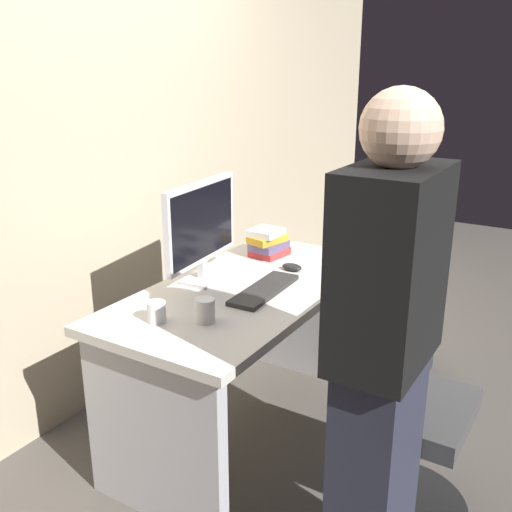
{
  "coord_description": "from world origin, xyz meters",
  "views": [
    {
      "loc": [
        -2.04,
        -1.31,
        1.69
      ],
      "look_at": [
        0.0,
        -0.05,
        0.9
      ],
      "focal_mm": 41.06,
      "sensor_mm": 36.0,
      "label": 1
    }
  ],
  "objects_px": {
    "keyboard": "(264,290)",
    "cup_by_monitor": "(157,312)",
    "cup_near_keyboard": "(205,311)",
    "person_at_desk": "(383,362)",
    "monitor": "(201,226)",
    "book_stack": "(268,243)",
    "cell_phone": "(341,260)",
    "handbag": "(414,354)",
    "desk": "(247,334)",
    "office_chair": "(394,410)",
    "mouse": "(292,267)"
  },
  "relations": [
    {
      "from": "desk",
      "to": "cup_by_monitor",
      "type": "height_order",
      "value": "cup_by_monitor"
    },
    {
      "from": "cup_near_keyboard",
      "to": "cup_by_monitor",
      "type": "relative_size",
      "value": 1.16
    },
    {
      "from": "keyboard",
      "to": "mouse",
      "type": "xyz_separation_m",
      "value": [
        0.31,
        0.03,
        0.01
      ]
    },
    {
      "from": "monitor",
      "to": "cup_by_monitor",
      "type": "distance_m",
      "value": 0.51
    },
    {
      "from": "keyboard",
      "to": "cup_near_keyboard",
      "type": "height_order",
      "value": "cup_near_keyboard"
    },
    {
      "from": "office_chair",
      "to": "keyboard",
      "type": "relative_size",
      "value": 2.19
    },
    {
      "from": "office_chair",
      "to": "cup_by_monitor",
      "type": "xyz_separation_m",
      "value": [
        -0.38,
        0.83,
        0.36
      ]
    },
    {
      "from": "person_at_desk",
      "to": "keyboard",
      "type": "height_order",
      "value": "person_at_desk"
    },
    {
      "from": "cup_near_keyboard",
      "to": "book_stack",
      "type": "height_order",
      "value": "book_stack"
    },
    {
      "from": "desk",
      "to": "cup_near_keyboard",
      "type": "height_order",
      "value": "cup_near_keyboard"
    },
    {
      "from": "office_chair",
      "to": "cup_by_monitor",
      "type": "height_order",
      "value": "office_chair"
    },
    {
      "from": "person_at_desk",
      "to": "keyboard",
      "type": "xyz_separation_m",
      "value": [
        0.5,
        0.71,
        -0.08
      ]
    },
    {
      "from": "cup_by_monitor",
      "to": "office_chair",
      "type": "bearing_deg",
      "value": -65.6
    },
    {
      "from": "mouse",
      "to": "cup_near_keyboard",
      "type": "bearing_deg",
      "value": 179.46
    },
    {
      "from": "office_chair",
      "to": "person_at_desk",
      "type": "height_order",
      "value": "person_at_desk"
    },
    {
      "from": "monitor",
      "to": "mouse",
      "type": "height_order",
      "value": "monitor"
    },
    {
      "from": "keyboard",
      "to": "book_stack",
      "type": "bearing_deg",
      "value": 25.66
    },
    {
      "from": "desk",
      "to": "cup_near_keyboard",
      "type": "bearing_deg",
      "value": -170.4
    },
    {
      "from": "monitor",
      "to": "book_stack",
      "type": "distance_m",
      "value": 0.5
    },
    {
      "from": "keyboard",
      "to": "person_at_desk",
      "type": "bearing_deg",
      "value": -127.9
    },
    {
      "from": "office_chair",
      "to": "handbag",
      "type": "bearing_deg",
      "value": 11.94
    },
    {
      "from": "mouse",
      "to": "cup_by_monitor",
      "type": "distance_m",
      "value": 0.8
    },
    {
      "from": "book_stack",
      "to": "handbag",
      "type": "distance_m",
      "value": 1.07
    },
    {
      "from": "monitor",
      "to": "cup_by_monitor",
      "type": "xyz_separation_m",
      "value": [
        -0.45,
        -0.12,
        -0.22
      ]
    },
    {
      "from": "keyboard",
      "to": "cup_by_monitor",
      "type": "height_order",
      "value": "cup_by_monitor"
    },
    {
      "from": "book_stack",
      "to": "monitor",
      "type": "bearing_deg",
      "value": 171.03
    },
    {
      "from": "cup_near_keyboard",
      "to": "cell_phone",
      "type": "xyz_separation_m",
      "value": [
        0.94,
        -0.15,
        -0.04
      ]
    },
    {
      "from": "desk",
      "to": "office_chair",
      "type": "relative_size",
      "value": 1.52
    },
    {
      "from": "keyboard",
      "to": "cell_phone",
      "type": "xyz_separation_m",
      "value": [
        0.56,
        -0.11,
        -0.01
      ]
    },
    {
      "from": "keyboard",
      "to": "handbag",
      "type": "bearing_deg",
      "value": -26.81
    },
    {
      "from": "cell_phone",
      "to": "handbag",
      "type": "distance_m",
      "value": 0.79
    },
    {
      "from": "cup_by_monitor",
      "to": "keyboard",
      "type": "bearing_deg",
      "value": -22.21
    },
    {
      "from": "book_stack",
      "to": "cell_phone",
      "type": "bearing_deg",
      "value": -70.93
    },
    {
      "from": "monitor",
      "to": "cell_phone",
      "type": "distance_m",
      "value": 0.76
    },
    {
      "from": "book_stack",
      "to": "handbag",
      "type": "height_order",
      "value": "book_stack"
    },
    {
      "from": "office_chair",
      "to": "person_at_desk",
      "type": "distance_m",
      "value": 0.58
    },
    {
      "from": "cup_near_keyboard",
      "to": "handbag",
      "type": "bearing_deg",
      "value": -18.88
    },
    {
      "from": "person_at_desk",
      "to": "cell_phone",
      "type": "bearing_deg",
      "value": 29.48
    },
    {
      "from": "cup_near_keyboard",
      "to": "cup_by_monitor",
      "type": "bearing_deg",
      "value": 120.66
    },
    {
      "from": "book_stack",
      "to": "cup_by_monitor",
      "type": "bearing_deg",
      "value": -177.32
    },
    {
      "from": "cell_phone",
      "to": "handbag",
      "type": "relative_size",
      "value": 0.38
    },
    {
      "from": "office_chair",
      "to": "cup_near_keyboard",
      "type": "bearing_deg",
      "value": 112.81
    },
    {
      "from": "keyboard",
      "to": "cup_by_monitor",
      "type": "distance_m",
      "value": 0.52
    },
    {
      "from": "desk",
      "to": "book_stack",
      "type": "xyz_separation_m",
      "value": [
        0.42,
        0.13,
        0.3
      ]
    },
    {
      "from": "desk",
      "to": "keyboard",
      "type": "distance_m",
      "value": 0.26
    },
    {
      "from": "monitor",
      "to": "keyboard",
      "type": "xyz_separation_m",
      "value": [
        0.02,
        -0.31,
        -0.25
      ]
    },
    {
      "from": "office_chair",
      "to": "mouse",
      "type": "distance_m",
      "value": 0.85
    },
    {
      "from": "monitor",
      "to": "handbag",
      "type": "xyz_separation_m",
      "value": [
        0.97,
        -0.73,
        -0.87
      ]
    },
    {
      "from": "person_at_desk",
      "to": "desk",
      "type": "bearing_deg",
      "value": 57.63
    },
    {
      "from": "desk",
      "to": "keyboard",
      "type": "xyz_separation_m",
      "value": [
        -0.02,
        -0.1,
        0.24
      ]
    }
  ]
}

